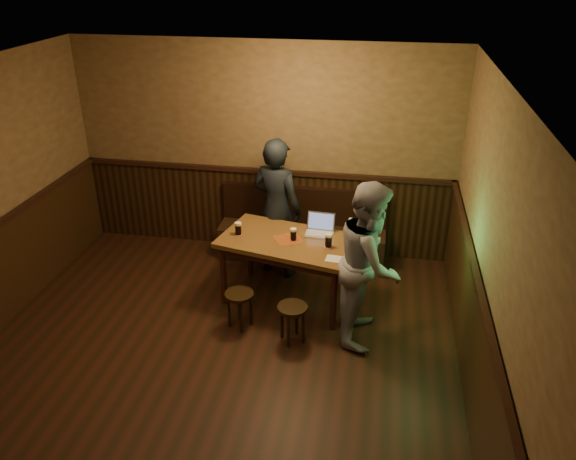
# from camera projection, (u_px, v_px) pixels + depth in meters

# --- Properties ---
(room) EXTENTS (5.04, 6.04, 2.84)m
(room) POSITION_uv_depth(u_px,v_px,m) (198.00, 271.00, 4.98)
(room) COLOR black
(room) RESTS_ON ground
(bench) EXTENTS (2.20, 0.50, 0.95)m
(bench) POSITION_uv_depth(u_px,v_px,m) (302.00, 236.00, 7.51)
(bench) COLOR black
(bench) RESTS_ON ground
(pub_table) EXTENTS (1.67, 1.18, 0.82)m
(pub_table) POSITION_uv_depth(u_px,v_px,m) (288.00, 248.00, 6.40)
(pub_table) COLOR #523017
(pub_table) RESTS_ON ground
(stool_left) EXTENTS (0.40, 0.40, 0.43)m
(stool_left) POSITION_uv_depth(u_px,v_px,m) (240.00, 300.00, 6.10)
(stool_left) COLOR black
(stool_left) RESTS_ON ground
(stool_right) EXTENTS (0.38, 0.38, 0.43)m
(stool_right) POSITION_uv_depth(u_px,v_px,m) (293.00, 313.00, 5.87)
(stool_right) COLOR black
(stool_right) RESTS_ON ground
(pint_left) EXTENTS (0.10, 0.10, 0.15)m
(pint_left) POSITION_uv_depth(u_px,v_px,m) (238.00, 229.00, 6.42)
(pint_left) COLOR maroon
(pint_left) RESTS_ON pub_table
(pint_mid) EXTENTS (0.09, 0.09, 0.15)m
(pint_mid) POSITION_uv_depth(u_px,v_px,m) (293.00, 234.00, 6.30)
(pint_mid) COLOR maroon
(pint_mid) RESTS_ON pub_table
(pint_right) EXTENTS (0.10, 0.10, 0.16)m
(pint_right) POSITION_uv_depth(u_px,v_px,m) (329.00, 240.00, 6.16)
(pint_right) COLOR maroon
(pint_right) RESTS_ON pub_table
(laptop) EXTENTS (0.33, 0.27, 0.23)m
(laptop) POSITION_uv_depth(u_px,v_px,m) (320.00, 228.00, 6.48)
(laptop) COLOR silver
(laptop) RESTS_ON pub_table
(menu) EXTENTS (0.23, 0.17, 0.00)m
(menu) POSITION_uv_depth(u_px,v_px,m) (336.00, 259.00, 5.95)
(menu) COLOR silver
(menu) RESTS_ON pub_table
(person_suit) EXTENTS (0.76, 0.62, 1.80)m
(person_suit) POSITION_uv_depth(u_px,v_px,m) (277.00, 208.00, 6.91)
(person_suit) COLOR black
(person_suit) RESTS_ON ground
(person_grey) EXTENTS (0.74, 0.91, 1.76)m
(person_grey) POSITION_uv_depth(u_px,v_px,m) (370.00, 263.00, 5.75)
(person_grey) COLOR gray
(person_grey) RESTS_ON ground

